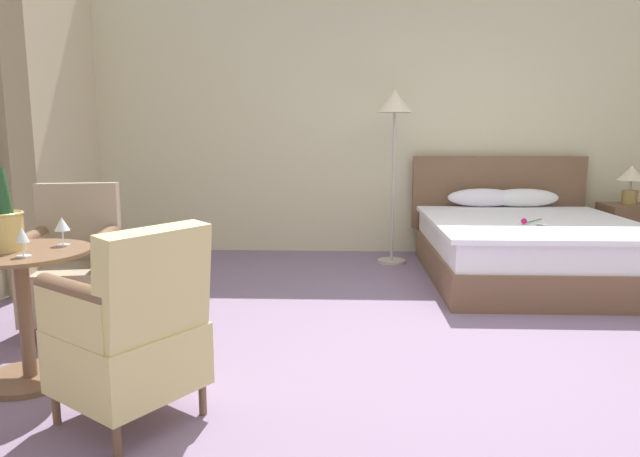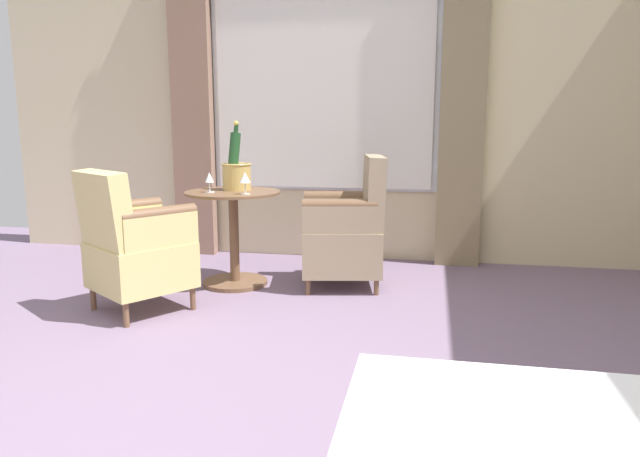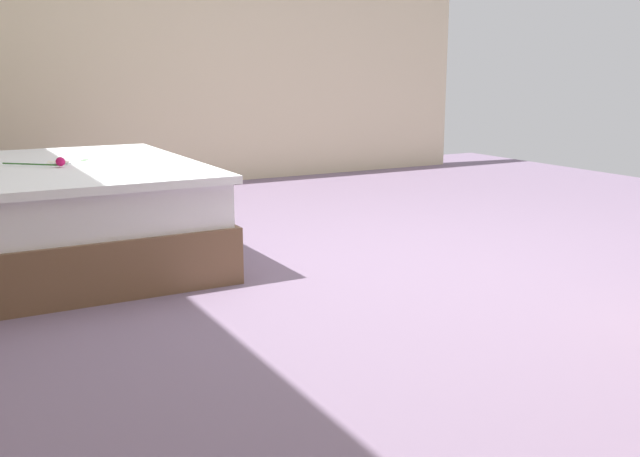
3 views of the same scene
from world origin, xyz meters
TOP-DOWN VIEW (x-y plane):
  - ground_plane at (0.00, 0.00)m, footprint 8.12×8.12m
  - wall_far_side at (3.37, 0.00)m, footprint 0.12×6.02m

SIDE VIEW (x-z plane):
  - ground_plane at x=0.00m, z-range 0.00..0.00m
  - wall_far_side at x=3.37m, z-range 0.00..3.16m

